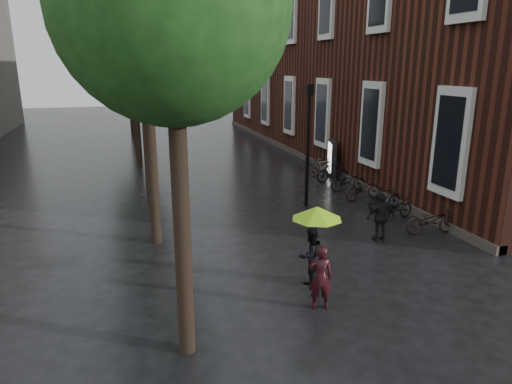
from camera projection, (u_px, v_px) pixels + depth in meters
name	position (u px, v px, depth m)	size (l,w,h in m)	color
ground	(393.00, 345.00, 9.20)	(120.00, 120.00, 0.00)	black
brick_building	(372.00, 56.00, 28.44)	(10.20, 33.20, 12.00)	#38160F
street_trees	(135.00, 45.00, 21.10)	(4.33, 34.03, 8.91)	black
person_burgundy	(320.00, 277.00, 10.41)	(0.56, 0.37, 1.55)	black
person_black	(311.00, 256.00, 11.65)	(0.73, 0.57, 1.50)	black
lime_umbrella	(317.00, 213.00, 10.60)	(1.21, 1.21, 1.77)	black
pedestrian_walking	(381.00, 217.00, 14.47)	(0.93, 0.39, 1.58)	black
parked_bicycles	(358.00, 186.00, 19.54)	(2.12, 10.52, 1.01)	black
ad_lightbox	(332.00, 158.00, 23.02)	(0.28, 1.20, 1.81)	black
lamp_post	(308.00, 134.00, 17.49)	(0.25, 0.25, 4.77)	black
cycle_sign	(155.00, 141.00, 23.63)	(0.13, 0.45, 2.49)	#262628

